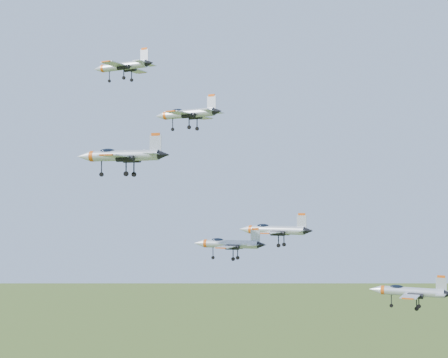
# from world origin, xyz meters

# --- Properties ---
(jet_lead) EXTENTS (13.76, 11.62, 3.71)m
(jet_lead) POSITION_xyz_m (-15.36, 8.46, 161.85)
(jet_lead) COLOR #ABB1B8
(jet_left_high) EXTENTS (12.89, 10.97, 3.51)m
(jet_left_high) POSITION_xyz_m (1.21, -3.43, 150.69)
(jet_left_high) COLOR #ABB1B8
(jet_right_high) EXTENTS (13.74, 11.32, 3.68)m
(jet_right_high) POSITION_xyz_m (-2.17, -22.26, 142.62)
(jet_right_high) COLOR #ABB1B8
(jet_left_low) EXTENTS (13.84, 11.69, 3.73)m
(jet_left_low) POSITION_xyz_m (13.98, 6.68, 131.32)
(jet_left_low) COLOR #ABB1B8
(jet_right_low) EXTENTS (11.29, 9.38, 3.02)m
(jet_right_low) POSITION_xyz_m (10.31, -12.01, 130.15)
(jet_right_low) COLOR #ABB1B8
(jet_trail) EXTENTS (12.44, 10.46, 3.34)m
(jet_trail) POSITION_xyz_m (36.06, -2.71, 122.81)
(jet_trail) COLOR #ABB1B8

